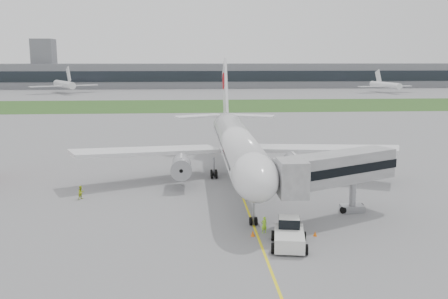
{
  "coord_description": "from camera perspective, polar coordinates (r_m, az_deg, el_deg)",
  "views": [
    {
      "loc": [
        -6.82,
        -66.49,
        18.07
      ],
      "look_at": [
        -2.02,
        2.0,
        5.24
      ],
      "focal_mm": 40.0,
      "sensor_mm": 36.0,
      "label": 1
    }
  ],
  "objects": [
    {
      "name": "ground",
      "position": [
        69.24,
        1.79,
        -4.55
      ],
      "size": [
        600.0,
        600.0,
        0.0
      ],
      "primitive_type": "plane",
      "color": "gray",
      "rests_on": "ground"
    },
    {
      "name": "apron_markings",
      "position": [
        64.46,
        2.24,
        -5.71
      ],
      "size": [
        70.0,
        70.0,
        0.04
      ],
      "primitive_type": null,
      "color": "yellow",
      "rests_on": "ground"
    },
    {
      "name": "grass_strip",
      "position": [
        187.49,
        -1.91,
        5.05
      ],
      "size": [
        600.0,
        50.0,
        0.02
      ],
      "primitive_type": "cube",
      "color": "#305720",
      "rests_on": "ground"
    },
    {
      "name": "terminal_building",
      "position": [
        296.65,
        -2.72,
        8.43
      ],
      "size": [
        320.0,
        22.3,
        14.0
      ],
      "color": "slate",
      "rests_on": "ground"
    },
    {
      "name": "control_tower",
      "position": [
        310.4,
        -19.68,
        6.64
      ],
      "size": [
        12.0,
        12.0,
        56.0
      ],
      "primitive_type": null,
      "color": "slate",
      "rests_on": "ground"
    },
    {
      "name": "airliner",
      "position": [
        72.76,
        1.43,
        0.76
      ],
      "size": [
        48.13,
        53.95,
        17.88
      ],
      "color": "white",
      "rests_on": "ground"
    },
    {
      "name": "pushback_tug",
      "position": [
        49.24,
        7.45,
        -9.57
      ],
      "size": [
        4.1,
        5.43,
        2.57
      ],
      "rotation": [
        0.0,
        0.0,
        -0.17
      ],
      "color": "silver",
      "rests_on": "ground"
    },
    {
      "name": "jet_bridge",
      "position": [
        56.52,
        12.09,
        -2.33
      ],
      "size": [
        15.6,
        11.34,
        7.67
      ],
      "rotation": [
        0.0,
        0.0,
        0.48
      ],
      "color": "#B1B2B4",
      "rests_on": "ground"
    },
    {
      "name": "safety_cone_left",
      "position": [
        51.66,
        3.31,
        -9.55
      ],
      "size": [
        0.45,
        0.45,
        0.62
      ],
      "primitive_type": "cone",
      "color": "orange",
      "rests_on": "ground"
    },
    {
      "name": "safety_cone_right",
      "position": [
        52.44,
        10.37,
        -9.44
      ],
      "size": [
        0.4,
        0.4,
        0.55
      ],
      "primitive_type": "cone",
      "color": "orange",
      "rests_on": "ground"
    },
    {
      "name": "ground_crew_near",
      "position": [
        52.45,
        4.6,
        -8.58
      ],
      "size": [
        0.75,
        0.61,
        1.77
      ],
      "primitive_type": "imported",
      "rotation": [
        0.0,
        0.0,
        3.46
      ],
      "color": "#9FF528",
      "rests_on": "ground"
    },
    {
      "name": "ground_crew_far",
      "position": [
        66.81,
        -16.02,
        -4.74
      ],
      "size": [
        1.07,
        1.1,
        1.78
      ],
      "primitive_type": "imported",
      "rotation": [
        0.0,
        0.0,
        0.9
      ],
      "color": "#ADC520",
      "rests_on": "ground"
    },
    {
      "name": "distant_aircraft_left",
      "position": [
        263.01,
        -17.75,
        6.15
      ],
      "size": [
        42.99,
        41.39,
        12.66
      ],
      "primitive_type": null,
      "rotation": [
        0.0,
        0.0,
        0.49
      ],
      "color": "white",
      "rests_on": "ground"
    },
    {
      "name": "distant_aircraft_right",
      "position": [
        267.89,
        17.9,
        6.21
      ],
      "size": [
        32.75,
        29.99,
        11.01
      ],
      "primitive_type": null,
      "rotation": [
        0.0,
        0.0,
        0.17
      ],
      "color": "white",
      "rests_on": "ground"
    }
  ]
}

